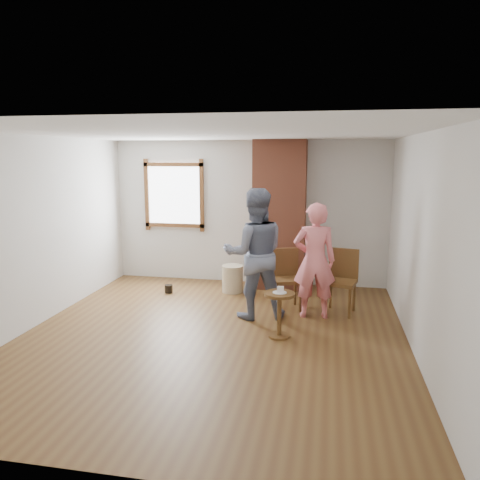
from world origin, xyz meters
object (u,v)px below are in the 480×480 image
object	(u,v)px
dining_chair_left	(286,275)
side_table	(279,307)
stoneware_crock	(233,279)
person_pink	(314,261)
man	(255,254)
dining_chair_right	(342,277)

from	to	relation	value
dining_chair_left	side_table	size ratio (longest dim) A/B	1.53
stoneware_crock	dining_chair_left	xyz separation A→B (m)	(0.98, -0.65, 0.28)
stoneware_crock	side_table	size ratio (longest dim) A/B	0.78
stoneware_crock	person_pink	distance (m)	1.84
person_pink	man	bearing A→B (deg)	2.69
stoneware_crock	side_table	distance (m)	2.15
man	person_pink	world-z (taller)	man
dining_chair_left	stoneware_crock	bearing A→B (deg)	128.77
side_table	man	xyz separation A→B (m)	(-0.44, 0.72, 0.54)
person_pink	dining_chair_left	bearing A→B (deg)	-47.19
dining_chair_right	person_pink	xyz separation A→B (m)	(-0.40, -0.31, 0.31)
man	dining_chair_right	bearing A→B (deg)	-175.37
stoneware_crock	dining_chair_right	bearing A→B (deg)	-21.12
stoneware_crock	side_table	bearing A→B (deg)	-61.82
dining_chair_left	dining_chair_right	bearing A→B (deg)	-20.92
person_pink	side_table	bearing A→B (deg)	57.09
dining_chair_left	side_table	world-z (taller)	dining_chair_left
dining_chair_left	person_pink	bearing A→B (deg)	-56.73
stoneware_crock	dining_chair_left	size ratio (longest dim) A/B	0.51
man	stoneware_crock	bearing A→B (deg)	-79.91
side_table	man	size ratio (longest dim) A/B	0.32
dining_chair_left	person_pink	size ratio (longest dim) A/B	0.54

